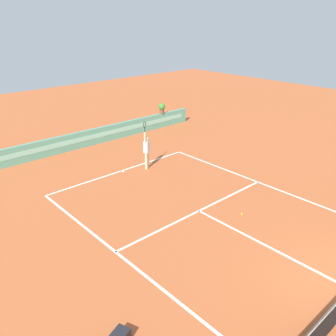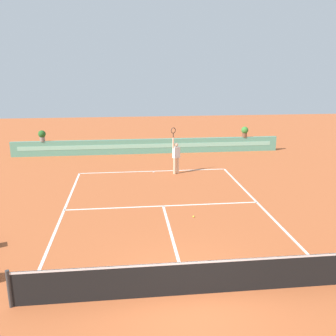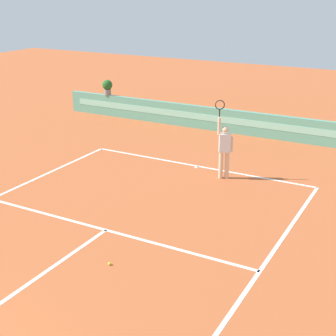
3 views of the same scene
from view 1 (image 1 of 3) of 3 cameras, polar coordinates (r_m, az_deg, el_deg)
ground_plane at (r=14.54m, az=6.13°, el=-7.43°), size 60.00×60.00×0.00m
court_lines at (r=14.96m, az=4.08°, el=-6.40°), size 8.32×11.94×0.01m
back_wall_barrier at (r=21.97m, az=-14.31°, el=4.26°), size 18.00×0.21×1.00m
tennis_player at (r=18.32m, az=-3.42°, el=2.98°), size 0.56×0.36×2.58m
tennis_ball_near_baseline at (r=14.74m, az=11.71°, el=-7.21°), size 0.07×0.07×0.07m
potted_plant_far_right at (r=25.35m, az=-1.00°, el=9.64°), size 0.48×0.48×0.72m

